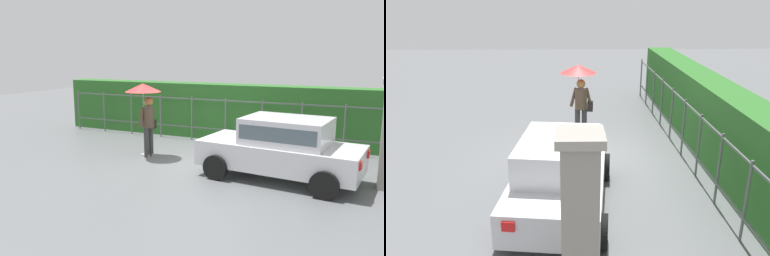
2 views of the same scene
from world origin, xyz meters
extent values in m
plane|color=slate|center=(0.00, 0.00, 0.00)|extent=(40.00, 40.00, 0.00)
cube|color=silver|center=(2.51, -0.53, 0.58)|extent=(3.86, 2.03, 0.60)
cube|color=silver|center=(2.66, -0.54, 1.18)|extent=(2.05, 1.64, 0.60)
cube|color=#4C5B66|center=(2.66, -0.54, 1.20)|extent=(1.90, 1.64, 0.33)
cylinder|color=black|center=(1.18, -1.23, 0.30)|extent=(0.62, 0.24, 0.60)
cylinder|color=black|center=(1.36, 0.44, 0.30)|extent=(0.62, 0.24, 0.60)
cylinder|color=black|center=(3.66, -1.50, 0.30)|extent=(0.62, 0.24, 0.60)
cylinder|color=black|center=(3.84, 0.17, 0.30)|extent=(0.62, 0.24, 0.60)
cube|color=red|center=(4.30, -1.28, 0.73)|extent=(0.08, 0.21, 0.16)
cube|color=red|center=(4.42, -0.18, 0.73)|extent=(0.08, 0.21, 0.16)
cylinder|color=#333333|center=(-1.37, -0.14, 0.43)|extent=(0.15, 0.15, 0.86)
cylinder|color=#333333|center=(-1.36, 0.06, 0.43)|extent=(0.15, 0.15, 0.86)
cube|color=white|center=(-1.43, -0.13, 0.04)|extent=(0.26, 0.10, 0.08)
cube|color=white|center=(-1.42, 0.06, 0.04)|extent=(0.26, 0.10, 0.08)
cylinder|color=#473828|center=(-1.37, -0.04, 1.15)|extent=(0.34, 0.34, 0.58)
sphere|color=#DBAD89|center=(-1.37, -0.04, 1.58)|extent=(0.22, 0.22, 0.22)
sphere|color=olive|center=(-1.34, -0.04, 1.60)|extent=(0.25, 0.25, 0.25)
cylinder|color=#473828|center=(-1.46, -0.25, 1.18)|extent=(0.11, 0.23, 0.56)
cylinder|color=#473828|center=(-1.43, 0.19, 1.18)|extent=(0.11, 0.23, 0.56)
cylinder|color=#B2B2B7|center=(-1.47, -0.11, 1.50)|extent=(0.02, 0.02, 0.77)
cone|color=red|center=(-1.47, -0.11, 2.00)|extent=(1.02, 1.02, 0.23)
cube|color=black|center=(-1.46, 0.23, 0.91)|extent=(0.35, 0.19, 0.24)
cube|color=gray|center=(4.88, -0.23, 1.15)|extent=(0.48, 0.48, 2.30)
cube|color=#9E998E|center=(4.88, -0.23, 2.36)|extent=(0.60, 0.60, 0.12)
cylinder|color=#59605B|center=(-6.11, 2.54, 0.75)|extent=(0.05, 0.05, 1.50)
cylinder|color=#59605B|center=(-4.88, 2.54, 0.75)|extent=(0.05, 0.05, 1.50)
cylinder|color=#59605B|center=(-3.65, 2.54, 0.75)|extent=(0.05, 0.05, 1.50)
cylinder|color=#59605B|center=(-2.42, 2.54, 0.75)|extent=(0.05, 0.05, 1.50)
cylinder|color=#59605B|center=(-1.20, 2.54, 0.75)|extent=(0.05, 0.05, 1.50)
cylinder|color=#59605B|center=(0.03, 2.54, 0.75)|extent=(0.05, 0.05, 1.50)
cylinder|color=#59605B|center=(1.26, 2.54, 0.75)|extent=(0.05, 0.05, 1.50)
cylinder|color=#59605B|center=(2.49, 2.54, 0.75)|extent=(0.05, 0.05, 1.50)
cylinder|color=#59605B|center=(3.71, 2.54, 0.75)|extent=(0.05, 0.05, 1.50)
cube|color=#59605B|center=(-0.58, 2.54, 1.42)|extent=(11.05, 0.03, 0.04)
cube|color=#59605B|center=(-0.58, 2.54, 0.45)|extent=(11.05, 0.03, 0.04)
cube|color=#2D6B28|center=(-0.58, 3.30, 0.95)|extent=(12.05, 0.90, 1.90)
camera|label=1|loc=(4.46, -9.61, 2.93)|focal=37.06mm
camera|label=2|loc=(9.18, -0.34, 4.00)|focal=35.77mm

